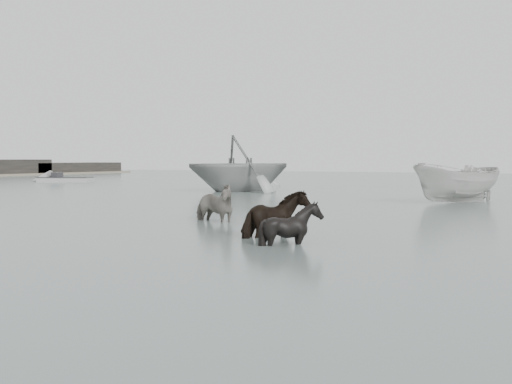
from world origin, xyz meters
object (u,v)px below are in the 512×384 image
pony_pinto (213,196)px  pony_black (291,214)px  pony_dark (277,205)px  rowboat_lead (249,179)px

pony_pinto → pony_black: size_ratio=1.34×
pony_dark → pony_black: (0.84, -1.08, -0.08)m
pony_pinto → pony_black: 5.24m
pony_dark → rowboat_lead: (-12.83, 22.47, -0.25)m
pony_dark → rowboat_lead: pony_dark is taller
rowboat_lead → pony_pinto: bearing=-73.2°
pony_black → rowboat_lead: bearing=23.7°
pony_pinto → pony_dark: bearing=-110.8°
pony_pinto → rowboat_lead: pony_pinto is taller
pony_pinto → pony_dark: size_ratio=1.18×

